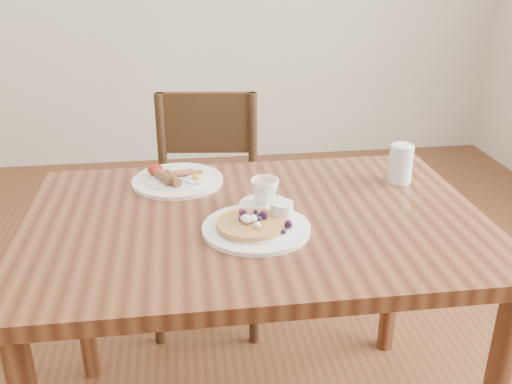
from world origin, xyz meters
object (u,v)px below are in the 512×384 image
Objects in this scene: breakfast_plate at (176,179)px; teacup_saucer at (265,195)px; chair_far at (207,199)px; water_glass at (401,164)px; pancake_plate at (258,225)px; dining_table at (256,250)px.

breakfast_plate is 1.93× the size of teacup_saucer.
chair_far is 0.82m from water_glass.
pancake_plate is 1.93× the size of teacup_saucer.
dining_table is 0.51m from water_glass.
water_glass is at bearing -7.06° from breakfast_plate.
dining_table is 8.57× the size of teacup_saucer.
pancake_plate reaches higher than breakfast_plate.
water_glass is (0.46, 0.25, 0.04)m from pancake_plate.
pancake_plate is (0.09, -0.77, 0.27)m from chair_far.
water_glass reaches higher than breakfast_plate.
breakfast_plate is at bearing 139.44° from teacup_saucer.
breakfast_plate is 2.37× the size of water_glass.
water_glass is (0.66, -0.08, 0.05)m from breakfast_plate.
chair_far is 0.71m from teacup_saucer.
water_glass reaches higher than pancake_plate.
breakfast_plate is (-0.11, -0.43, 0.27)m from chair_far.
chair_far is 3.26× the size of breakfast_plate.
pancake_plate is 1.00× the size of breakfast_plate.
breakfast_plate is 0.67m from water_glass.
breakfast_plate is 0.31m from teacup_saucer.
pancake_plate is at bearing -94.88° from dining_table.
teacup_saucer is (0.03, 0.06, 0.13)m from dining_table.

